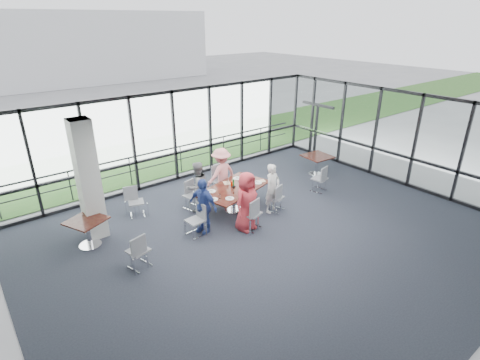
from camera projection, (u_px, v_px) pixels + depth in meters
floor at (271, 237)px, 10.02m from camera, size 12.00×10.00×0.02m
ceiling at (276, 120)px, 8.74m from camera, size 12.00×10.00×0.04m
curtain_wall_back at (174, 137)px, 12.97m from camera, size 12.00×0.10×3.20m
curtain_wall_right at (401, 138)px, 12.81m from camera, size 0.10×10.00×3.20m
exit_door at (316, 130)px, 15.72m from camera, size 0.12×1.60×2.10m
structural_column at (88, 181)px, 9.48m from camera, size 0.50×0.50×3.20m
apron at (123, 146)px, 17.20m from camera, size 80.00×70.00×0.02m
grass_strip at (142, 157)px, 15.75m from camera, size 80.00×5.00×0.01m
hangar_main at (65, 46)px, 34.08m from camera, size 24.00×10.00×6.00m
guard_rail at (168, 162)px, 13.84m from camera, size 12.00×0.06×0.06m
main_table at (234, 191)px, 11.16m from camera, size 2.45×1.75×0.75m
side_table_left at (87, 224)px, 9.39m from camera, size 1.11×1.11×0.75m
side_table_right at (317, 158)px, 13.74m from camera, size 1.01×1.01×0.75m
diner_near_left at (246, 202)px, 10.07m from camera, size 0.90×0.67×1.68m
diner_near_right at (272, 188)px, 11.05m from camera, size 0.60×0.48×1.51m
diner_far_left at (197, 187)px, 11.11m from camera, size 0.79×0.53×1.55m
diner_far_right at (221, 174)px, 11.89m from camera, size 1.14×0.67×1.68m
diner_end at (203, 206)px, 9.99m from camera, size 0.73×1.01×1.56m
chair_main_nl at (251, 214)px, 10.22m from camera, size 0.57×0.57×0.94m
chair_main_nr at (276, 198)px, 11.23m from camera, size 0.53×0.53×0.86m
chair_main_fl at (191, 196)px, 11.38m from camera, size 0.50×0.50×0.84m
chair_main_fr at (219, 181)px, 12.23m from camera, size 0.55×0.55×0.97m
chair_main_end at (195, 221)px, 9.94m from camera, size 0.46×0.46×0.88m
chair_spare_la at (138, 251)px, 8.64m from camera, size 0.54×0.54×0.90m
chair_spare_lb at (136, 202)px, 10.94m from camera, size 0.54×0.54×0.87m
chair_spare_r at (320, 179)px, 12.49m from camera, size 0.52×0.52×0.90m
plate_nl at (230, 198)px, 10.44m from camera, size 0.25×0.25×0.01m
plate_nr at (257, 183)px, 11.44m from camera, size 0.27×0.27×0.01m
plate_fl at (211, 191)px, 10.88m from camera, size 0.26×0.26×0.01m
plate_fr at (237, 178)px, 11.74m from camera, size 0.27×0.27×0.01m
plate_end at (213, 199)px, 10.39m from camera, size 0.25×0.25×0.01m
tumbler_a at (234, 191)px, 10.76m from camera, size 0.06×0.06×0.13m
tumbler_b at (245, 184)px, 11.19m from camera, size 0.07×0.07×0.15m
tumbler_c at (228, 182)px, 11.31m from camera, size 0.07×0.07×0.13m
tumbler_d at (220, 196)px, 10.44m from camera, size 0.06×0.06×0.13m
menu_a at (246, 194)px, 10.70m from camera, size 0.31×0.23×0.00m
menu_b at (261, 181)px, 11.57m from camera, size 0.32×0.26×0.00m
menu_c at (227, 183)px, 11.43m from camera, size 0.29×0.34×0.00m
condiment_caddy at (234, 187)px, 11.14m from camera, size 0.10×0.07×0.04m
ketchup_bottle at (232, 184)px, 11.15m from camera, size 0.06×0.06×0.18m
green_bottle at (233, 182)px, 11.23m from camera, size 0.05×0.05×0.20m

